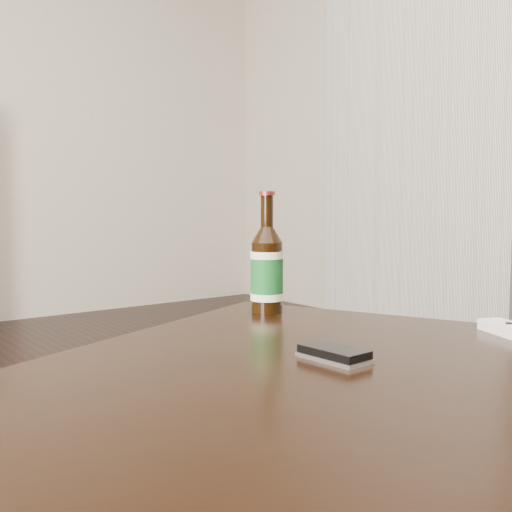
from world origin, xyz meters
TOP-DOWN VIEW (x-y plane):
  - chimney_breast at (2.35, 1.20)m, footprint 0.30×1.20m
  - coffee_table at (0.03, -0.26)m, footprint 1.45×1.17m
  - beer_bottle at (0.43, 0.18)m, footprint 0.08×0.08m
  - phone at (0.25, -0.20)m, footprint 0.06×0.11m

SIDE VIEW (x-z plane):
  - coffee_table at x=0.03m, z-range 0.17..0.65m
  - phone at x=0.25m, z-range 0.47..0.49m
  - beer_bottle at x=0.43m, z-range 0.44..0.70m
  - chimney_breast at x=2.35m, z-range 0.00..2.70m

